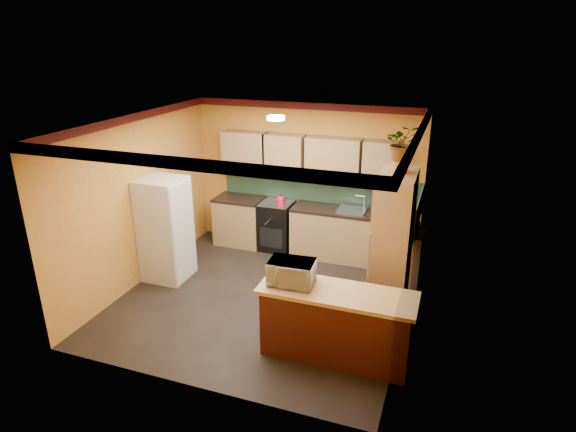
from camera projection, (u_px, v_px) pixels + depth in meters
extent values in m
plane|color=black|center=(264.00, 298.00, 7.39)|extent=(4.20, 4.20, 0.00)
cube|color=white|center=(260.00, 122.00, 6.43)|extent=(4.20, 4.20, 0.04)
cube|color=gold|center=(306.00, 177.00, 8.76)|extent=(4.20, 0.04, 2.70)
cube|color=gold|center=(186.00, 283.00, 5.06)|extent=(4.20, 0.04, 2.70)
cube|color=gold|center=(138.00, 200.00, 7.57)|extent=(0.04, 4.20, 2.70)
cube|color=gold|center=(411.00, 235.00, 6.26)|extent=(0.04, 4.20, 2.70)
cube|color=#1E3826|center=(318.00, 188.00, 8.73)|extent=(3.70, 0.02, 0.53)
cube|color=#1E3826|center=(419.00, 212.00, 7.55)|extent=(0.02, 1.40, 0.53)
cube|color=tan|center=(309.00, 156.00, 8.42)|extent=(3.10, 0.34, 0.70)
cylinder|color=white|center=(276.00, 118.00, 6.97)|extent=(0.26, 0.26, 0.06)
cube|color=tan|center=(309.00, 231.00, 8.77)|extent=(3.65, 0.60, 0.88)
cube|color=black|center=(309.00, 207.00, 8.61)|extent=(3.65, 0.62, 0.04)
cube|color=black|center=(277.00, 226.00, 8.96)|extent=(0.58, 0.58, 0.91)
cube|color=silver|center=(352.00, 210.00, 8.35)|extent=(0.48, 0.40, 0.03)
cube|color=tan|center=(395.00, 255.00, 7.80)|extent=(0.60, 0.80, 0.88)
cube|color=black|center=(398.00, 229.00, 7.63)|extent=(0.62, 0.80, 0.04)
cube|color=silver|center=(165.00, 229.00, 7.75)|extent=(0.68, 0.66, 1.70)
cube|color=tan|center=(392.00, 246.00, 6.66)|extent=(0.48, 0.90, 2.10)
cylinder|color=#A95D28|center=(400.00, 166.00, 6.30)|extent=(0.22, 0.22, 0.16)
imported|color=tan|center=(402.00, 143.00, 6.19)|extent=(0.51, 0.48, 0.46)
cube|color=#44190F|center=(336.00, 326.00, 5.91)|extent=(1.80, 0.55, 0.88)
cube|color=tan|center=(337.00, 293.00, 5.75)|extent=(1.90, 0.65, 0.05)
imported|color=silver|center=(291.00, 272.00, 5.86)|extent=(0.58, 0.41, 0.31)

